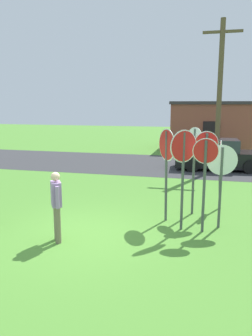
% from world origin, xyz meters
% --- Properties ---
extents(ground_plane, '(80.00, 80.00, 0.00)m').
position_xyz_m(ground_plane, '(0.00, 0.00, 0.00)').
color(ground_plane, '#518E33').
extents(street_asphalt, '(60.00, 6.40, 0.01)m').
position_xyz_m(street_asphalt, '(0.00, 10.27, 0.00)').
color(street_asphalt, '#38383A').
rests_on(street_asphalt, ground).
extents(building_background, '(5.61, 3.84, 3.39)m').
position_xyz_m(building_background, '(3.17, 17.08, 1.70)').
color(building_background, brown).
rests_on(building_background, ground).
extents(utility_pole, '(1.80, 0.24, 7.09)m').
position_xyz_m(utility_pole, '(3.42, 9.43, 3.72)').
color(utility_pole, brown).
rests_on(utility_pole, ground).
extents(parked_car_on_street, '(4.41, 2.24, 1.51)m').
position_xyz_m(parked_car_on_street, '(3.51, 9.69, 0.69)').
color(parked_car_on_street, black).
rests_on(parked_car_on_street, ground).
extents(stop_sign_leaning_left, '(0.17, 0.81, 2.15)m').
position_xyz_m(stop_sign_leaning_left, '(3.41, 3.14, 1.47)').
color(stop_sign_leaning_left, '#474C4C').
rests_on(stop_sign_leaning_left, ground).
extents(stop_sign_nearest, '(0.68, 0.26, 2.51)m').
position_xyz_m(stop_sign_nearest, '(2.96, 2.06, 1.69)').
color(stop_sign_nearest, '#474C4C').
rests_on(stop_sign_nearest, ground).
extents(stop_sign_rear_left, '(0.45, 0.43, 2.58)m').
position_xyz_m(stop_sign_rear_left, '(2.64, 2.39, 1.70)').
color(stop_sign_rear_left, '#474C4C').
rests_on(stop_sign_rear_left, ground).
extents(stop_sign_leaning_right, '(0.53, 0.73, 2.59)m').
position_xyz_m(stop_sign_leaning_right, '(1.93, 1.61, 1.80)').
color(stop_sign_leaning_right, '#474C4C').
rests_on(stop_sign_leaning_right, ground).
extents(stop_sign_far_back, '(0.78, 0.11, 2.21)m').
position_xyz_m(stop_sign_far_back, '(3.38, 1.42, 1.52)').
color(stop_sign_far_back, '#474C4C').
rests_on(stop_sign_far_back, ground).
extents(stop_sign_center_cluster, '(0.61, 0.57, 2.61)m').
position_xyz_m(stop_sign_center_cluster, '(2.43, 1.04, 1.80)').
color(stop_sign_center_cluster, '#474C4C').
rests_on(stop_sign_center_cluster, ground).
extents(stop_sign_low_front, '(0.64, 0.12, 2.42)m').
position_xyz_m(stop_sign_low_front, '(2.97, 0.97, 1.61)').
color(stop_sign_low_front, '#474C4C').
rests_on(stop_sign_low_front, ground).
extents(person_with_sunhat, '(0.38, 0.50, 1.69)m').
position_xyz_m(person_with_sunhat, '(-0.38, -0.45, 0.95)').
color(person_with_sunhat, '#7A6B56').
rests_on(person_with_sunhat, ground).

